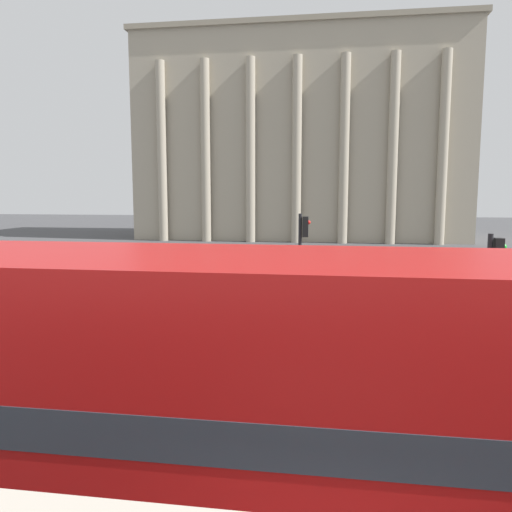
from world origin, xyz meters
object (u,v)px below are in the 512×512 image
object	(u,v)px
plaza_building_left	(301,139)
traffic_light_mid	(302,254)
pedestrian_blue	(423,309)
traffic_light_near	(491,290)
double_decker_bus	(304,412)

from	to	relation	value
plaza_building_left	traffic_light_mid	xyz separation A→B (m)	(2.30, -37.07, -7.78)
traffic_light_mid	pedestrian_blue	xyz separation A→B (m)	(3.92, -1.09, -1.56)
plaza_building_left	traffic_light_near	size ratio (longest dim) A/B	8.82
pedestrian_blue	plaza_building_left	bearing A→B (deg)	-144.82
plaza_building_left	double_decker_bus	bearing A→B (deg)	-86.47
traffic_light_mid	traffic_light_near	bearing A→B (deg)	-47.45
double_decker_bus	traffic_light_near	distance (m)	7.73
plaza_building_left	pedestrian_blue	size ratio (longest dim) A/B	18.55
plaza_building_left	traffic_light_mid	bearing A→B (deg)	-86.44
plaza_building_left	traffic_light_near	world-z (taller)	plaza_building_left
traffic_light_mid	plaza_building_left	bearing A→B (deg)	93.56
double_decker_bus	plaza_building_left	size ratio (longest dim) A/B	0.31
plaza_building_left	traffic_light_near	bearing A→B (deg)	-80.60
double_decker_bus	traffic_light_mid	bearing A→B (deg)	96.50
pedestrian_blue	double_decker_bus	bearing A→B (deg)	9.07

